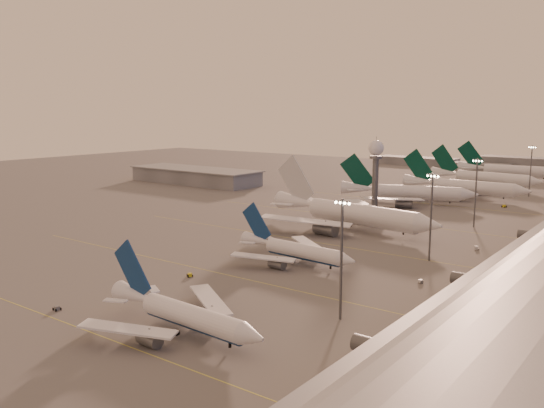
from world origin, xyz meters
The scene contains 25 objects.
ground centered at (0.00, 0.00, 0.00)m, with size 700.00×700.00×0.00m, color #514F4E.
taxiway_markings centered at (30.00, 56.00, 0.01)m, with size 180.00×185.25×0.02m.
hangar centered at (-120.00, 140.00, 4.32)m, with size 82.00×27.00×8.50m.
radar_tower centered at (5.00, 120.00, 20.95)m, with size 6.40×6.40×31.10m.
mast_a centered at (58.00, 0.00, 13.74)m, with size 3.60×0.56×25.00m.
mast_b centered at (55.00, 55.00, 13.74)m, with size 3.60×0.56×25.00m.
mast_c centered at (50.00, 110.00, 13.74)m, with size 3.60×0.56×25.00m.
mast_d centered at (48.00, 200.00, 13.74)m, with size 3.60×0.56×25.00m.
distant_horizon centered at (2.62, 325.14, 3.89)m, with size 165.00×37.50×9.00m.
narrowbody_near centered at (37.94, -24.75, 3.25)m, with size 41.10×32.77×16.05m.
narrowbody_mid centered at (26.36, 29.96, 3.15)m, with size 39.77×31.66×15.53m.
widebody_white centered at (16.73, 79.26, 4.34)m, with size 71.00×56.54×25.05m.
greentail_a centered at (9.46, 144.26, 3.95)m, with size 59.29×47.10×22.35m.
greentail_b centered at (23.75, 177.50, 4.01)m, with size 62.47×50.48×22.70m.
greentail_c centered at (20.15, 220.92, 4.00)m, with size 62.27×50.09×22.63m.
greentail_d centered at (21.46, 267.80, 4.04)m, with size 63.01×50.69×22.90m.
gsv_tug_near centered at (7.10, -31.91, 0.46)m, with size 2.06×3.22×0.89m.
gsv_catering_a centered at (67.74, -10.03, 2.05)m, with size 5.29×3.02×4.10m.
gsv_tug_mid centered at (12.11, 2.90, 0.47)m, with size 3.73×3.30×0.91m.
gsv_truck_b centered at (61.88, 32.97, 0.96)m, with size 4.93×3.37×1.88m.
gsv_truck_c centered at (-9.28, 63.01, 1.26)m, with size 5.38×6.20×2.46m.
gsv_catering_b centered at (61.86, 76.13, 2.19)m, with size 5.83×4.37×4.37m.
gsv_tug_far centered at (14.42, 108.22, 0.49)m, with size 2.95×3.80×0.95m.
gsv_truck_d centered at (-22.73, 125.16, 1.21)m, with size 2.50×6.01×2.37m.
gsv_tug_hangar centered at (47.22, 160.06, 0.57)m, with size 4.33×3.21×1.11m.
Camera 1 is at (114.13, -98.25, 42.52)m, focal length 38.00 mm.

